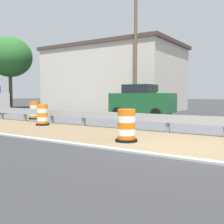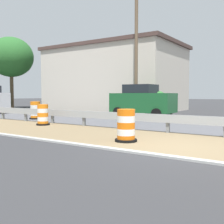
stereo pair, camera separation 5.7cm
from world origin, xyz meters
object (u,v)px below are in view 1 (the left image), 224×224
Objects in this scene: car_mid_far_lane at (142,101)px; traffic_barrel_nearest at (126,127)px; traffic_barrel_mid at (35,111)px; traffic_barrel_close at (42,116)px; utility_pole_near at (136,46)px.

traffic_barrel_nearest is at bearing -67.30° from car_mid_far_lane.
traffic_barrel_nearest is at bearing -113.45° from traffic_barrel_mid.
traffic_barrel_close is 0.95× the size of traffic_barrel_mid.
utility_pole_near is at bearing -29.51° from traffic_barrel_mid.
utility_pole_near is at bearing -4.19° from traffic_barrel_close.
car_mid_far_lane reaches higher than traffic_barrel_close.
utility_pole_near is (9.81, 5.06, 4.41)m from traffic_barrel_nearest.
traffic_barrel_close is at bearing 175.81° from utility_pole_near.
traffic_barrel_nearest is 0.25× the size of car_mid_far_lane.
traffic_barrel_mid is (3.70, 8.53, 0.02)m from traffic_barrel_nearest.
car_mid_far_lane is 4.15m from utility_pole_near.
car_mid_far_lane is (8.64, 3.93, 0.60)m from traffic_barrel_nearest.
traffic_barrel_close is 0.24× the size of car_mid_far_lane.
car_mid_far_lane reaches higher than traffic_barrel_nearest.
car_mid_far_lane is at bearing -14.02° from traffic_barrel_close.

